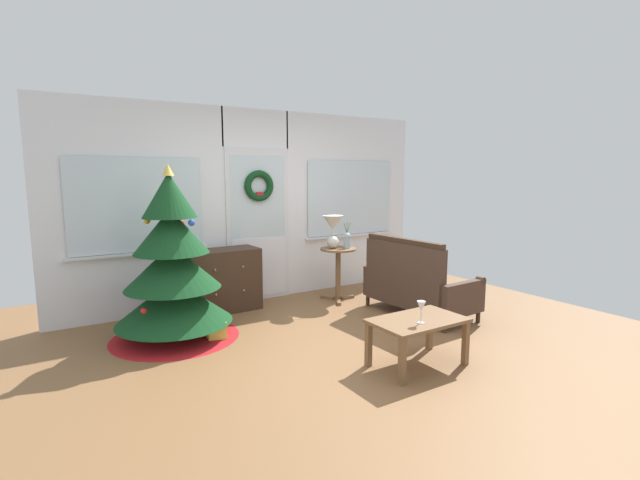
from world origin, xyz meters
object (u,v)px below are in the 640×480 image
dresser_cabinet (223,280)px  flower_vase (347,240)px  table_lamp (333,227)px  gift_box (215,331)px  coffee_table (418,326)px  side_table (338,264)px  wine_glass (421,307)px  settee_sofa (414,285)px  christmas_tree (173,276)px

dresser_cabinet → flower_vase: size_ratio=2.61×
table_lamp → gift_box: size_ratio=2.26×
flower_vase → coffee_table: bearing=-108.5°
table_lamp → flower_vase: (0.16, -0.10, -0.17)m
side_table → wine_glass: size_ratio=3.69×
dresser_cabinet → settee_sofa: size_ratio=0.65×
table_lamp → coffee_table: 2.33m
christmas_tree → wine_glass: size_ratio=9.27×
christmas_tree → wine_glass: (1.60, -1.97, -0.09)m
side_table → wine_glass: (-0.66, -2.24, 0.06)m
side_table → gift_box: side_table is taller
side_table → gift_box: (-1.92, -0.56, -0.41)m
christmas_tree → side_table: 2.27m
christmas_tree → side_table: (2.25, 0.27, -0.16)m
coffee_table → gift_box: size_ratio=4.33×
dresser_cabinet → settee_sofa: settee_sofa is taller
side_table → coffee_table: size_ratio=0.85×
coffee_table → gift_box: (-1.32, 1.58, -0.27)m
wine_glass → flower_vase: bearing=70.8°
dresser_cabinet → gift_box: (-0.43, -0.94, -0.29)m
coffee_table → wine_glass: 0.24m
christmas_tree → coffee_table: bearing=-48.5°
christmas_tree → flower_vase: bearing=5.1°
table_lamp → wine_glass: table_lamp is taller
settee_sofa → wine_glass: 1.63m
christmas_tree → gift_box: bearing=-41.5°
side_table → coffee_table: (-0.60, -2.14, -0.14)m
side_table → gift_box: size_ratio=3.70×
christmas_tree → gift_box: size_ratio=9.29×
table_lamp → coffee_table: bearing=-103.8°
christmas_tree → wine_glass: christmas_tree is taller
settee_sofa → wine_glass: settee_sofa is taller
christmas_tree → table_lamp: (2.19, 0.31, 0.34)m
settee_sofa → table_lamp: size_ratio=3.19×
table_lamp → gift_box: 2.16m
christmas_tree → gift_box: 0.72m
dresser_cabinet → wine_glass: bearing=-72.4°
side_table → flower_vase: flower_vase is taller
table_lamp → flower_vase: size_ratio=1.26×
table_lamp → gift_box: (-1.86, -0.60, -0.91)m
side_table → christmas_tree: bearing=-173.2°
flower_vase → wine_glass: 2.32m
dresser_cabinet → settee_sofa: (1.90, -1.41, -0.01)m
christmas_tree → coffee_table: size_ratio=2.14×
coffee_table → wine_glass: bearing=-122.4°
side_table → wine_glass: side_table is taller
dresser_cabinet → gift_box: 1.08m
dresser_cabinet → coffee_table: dresser_cabinet is taller
christmas_tree → side_table: christmas_tree is taller
wine_glass → table_lamp: bearing=75.3°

